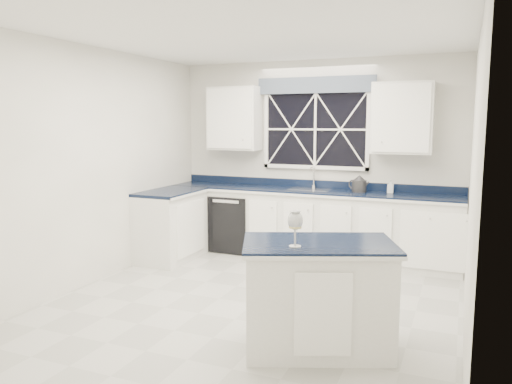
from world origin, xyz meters
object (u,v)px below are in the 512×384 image
at_px(wine_glass, 295,222).
at_px(dishwasher, 236,222).
at_px(faucet, 313,177).
at_px(kettle, 359,184).
at_px(soap_bottle, 391,186).
at_px(island, 318,296).

bearing_deg(wine_glass, dishwasher, 122.66).
bearing_deg(faucet, kettle, -12.39).
xyz_separation_m(kettle, soap_bottle, (0.39, 0.08, -0.02)).
distance_m(dishwasher, wine_glass, 3.51).
xyz_separation_m(island, kettle, (-0.22, 2.72, 0.59)).
height_order(island, wine_glass, wine_glass).
bearing_deg(kettle, faucet, -169.64).
relative_size(dishwasher, faucet, 2.72).
relative_size(dishwasher, kettle, 2.75).
height_order(island, kettle, kettle).
distance_m(faucet, kettle, 0.68).
xyz_separation_m(dishwasher, soap_bottle, (2.16, 0.13, 0.61)).
height_order(faucet, soap_bottle, faucet).
distance_m(faucet, island, 3.07).
relative_size(island, wine_glass, 4.93).
xyz_separation_m(dishwasher, faucet, (1.10, 0.19, 0.69)).
xyz_separation_m(island, wine_glass, (-0.13, -0.22, 0.64)).
xyz_separation_m(faucet, kettle, (0.66, -0.15, -0.06)).
xyz_separation_m(kettle, wine_glass, (0.09, -2.95, 0.05)).
bearing_deg(soap_bottle, faucet, 176.33).
relative_size(faucet, kettle, 1.01).
distance_m(wine_glass, soap_bottle, 3.04).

